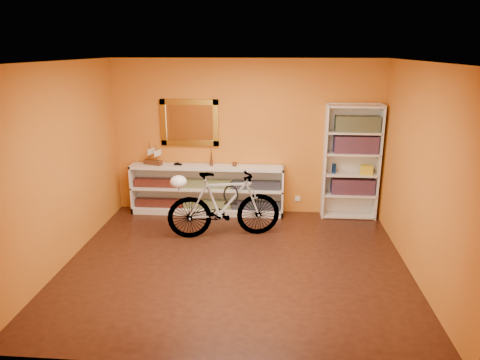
# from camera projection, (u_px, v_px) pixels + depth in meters

# --- Properties ---
(floor) EXTENTS (4.50, 4.00, 0.01)m
(floor) POSITION_uv_depth(u_px,v_px,m) (236.00, 264.00, 5.85)
(floor) COLOR black
(floor) RESTS_ON ground
(ceiling) EXTENTS (4.50, 4.00, 0.01)m
(ceiling) POSITION_uv_depth(u_px,v_px,m) (235.00, 61.00, 5.09)
(ceiling) COLOR silver
(ceiling) RESTS_ON ground
(back_wall) EXTENTS (4.50, 0.01, 2.60)m
(back_wall) POSITION_uv_depth(u_px,v_px,m) (246.00, 138.00, 7.39)
(back_wall) COLOR #C46C1D
(back_wall) RESTS_ON ground
(left_wall) EXTENTS (0.01, 4.00, 2.60)m
(left_wall) POSITION_uv_depth(u_px,v_px,m) (61.00, 166.00, 5.64)
(left_wall) COLOR #C46C1D
(left_wall) RESTS_ON ground
(right_wall) EXTENTS (0.01, 4.00, 2.60)m
(right_wall) POSITION_uv_depth(u_px,v_px,m) (421.00, 173.00, 5.30)
(right_wall) COLOR #C46C1D
(right_wall) RESTS_ON ground
(gilt_mirror) EXTENTS (0.98, 0.06, 0.78)m
(gilt_mirror) POSITION_uv_depth(u_px,v_px,m) (190.00, 123.00, 7.35)
(gilt_mirror) COLOR olive
(gilt_mirror) RESTS_ON back_wall
(wall_socket) EXTENTS (0.09, 0.02, 0.09)m
(wall_socket) POSITION_uv_depth(u_px,v_px,m) (298.00, 198.00, 7.60)
(wall_socket) COLOR silver
(wall_socket) RESTS_ON back_wall
(console_unit) EXTENTS (2.60, 0.35, 0.85)m
(console_unit) POSITION_uv_depth(u_px,v_px,m) (207.00, 190.00, 7.51)
(console_unit) COLOR silver
(console_unit) RESTS_ON floor
(cd_row_lower) EXTENTS (2.50, 0.13, 0.14)m
(cd_row_lower) POSITION_uv_depth(u_px,v_px,m) (207.00, 204.00, 7.56)
(cd_row_lower) COLOR black
(cd_row_lower) RESTS_ON console_unit
(cd_row_upper) EXTENTS (2.50, 0.13, 0.14)m
(cd_row_upper) POSITION_uv_depth(u_px,v_px,m) (207.00, 184.00, 7.46)
(cd_row_upper) COLOR navy
(cd_row_upper) RESTS_ON console_unit
(model_ship) EXTENTS (0.34, 0.22, 0.38)m
(model_ship) POSITION_uv_depth(u_px,v_px,m) (153.00, 154.00, 7.40)
(model_ship) COLOR #442413
(model_ship) RESTS_ON console_unit
(toy_car) EXTENTS (0.00, 0.00, 0.00)m
(toy_car) POSITION_uv_depth(u_px,v_px,m) (178.00, 165.00, 7.42)
(toy_car) COLOR black
(toy_car) RESTS_ON console_unit
(bronze_ornament) EXTENTS (0.06, 0.06, 0.34)m
(bronze_ornament) POSITION_uv_depth(u_px,v_px,m) (211.00, 156.00, 7.33)
(bronze_ornament) COLOR #57321E
(bronze_ornament) RESTS_ON console_unit
(decorative_orb) EXTENTS (0.08, 0.08, 0.08)m
(decorative_orb) POSITION_uv_depth(u_px,v_px,m) (235.00, 164.00, 7.34)
(decorative_orb) COLOR #57321E
(decorative_orb) RESTS_ON console_unit
(bookcase) EXTENTS (0.90, 0.30, 1.90)m
(bookcase) POSITION_uv_depth(u_px,v_px,m) (351.00, 162.00, 7.20)
(bookcase) COLOR silver
(bookcase) RESTS_ON floor
(book_row_a) EXTENTS (0.70, 0.22, 0.26)m
(book_row_a) POSITION_uv_depth(u_px,v_px,m) (352.00, 186.00, 7.31)
(book_row_a) COLOR maroon
(book_row_a) RESTS_ON bookcase
(book_row_b) EXTENTS (0.70, 0.22, 0.28)m
(book_row_b) POSITION_uv_depth(u_px,v_px,m) (356.00, 144.00, 7.10)
(book_row_b) COLOR maroon
(book_row_b) RESTS_ON bookcase
(book_row_c) EXTENTS (0.70, 0.22, 0.25)m
(book_row_c) POSITION_uv_depth(u_px,v_px,m) (357.00, 124.00, 7.01)
(book_row_c) COLOR #184B55
(book_row_c) RESTS_ON bookcase
(travel_mug) EXTENTS (0.07, 0.07, 0.16)m
(travel_mug) POSITION_uv_depth(u_px,v_px,m) (334.00, 168.00, 7.23)
(travel_mug) COLOR navy
(travel_mug) RESTS_ON bookcase
(red_tin) EXTENTS (0.15, 0.15, 0.18)m
(red_tin) POSITION_uv_depth(u_px,v_px,m) (341.00, 125.00, 7.07)
(red_tin) COLOR maroon
(red_tin) RESTS_ON bookcase
(yellow_bag) EXTENTS (0.21, 0.15, 0.15)m
(yellow_bag) POSITION_uv_depth(u_px,v_px,m) (367.00, 170.00, 7.17)
(yellow_bag) COLOR gold
(yellow_bag) RESTS_ON bookcase
(bicycle) EXTENTS (0.81, 1.79, 1.02)m
(bicycle) POSITION_uv_depth(u_px,v_px,m) (224.00, 205.00, 6.55)
(bicycle) COLOR silver
(bicycle) RESTS_ON floor
(helmet) EXTENTS (0.24, 0.23, 0.18)m
(helmet) POSITION_uv_depth(u_px,v_px,m) (178.00, 182.00, 6.35)
(helmet) COLOR white
(helmet) RESTS_ON bicycle
(u_lock) EXTENTS (0.23, 0.02, 0.23)m
(u_lock) POSITION_uv_depth(u_px,v_px,m) (231.00, 195.00, 6.52)
(u_lock) COLOR black
(u_lock) RESTS_ON bicycle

